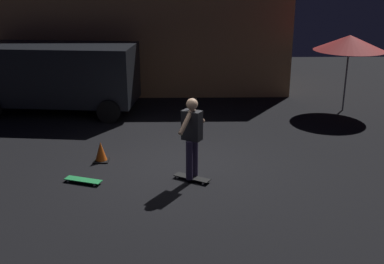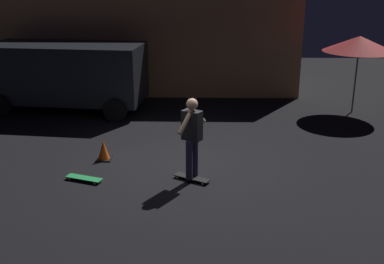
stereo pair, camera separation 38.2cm
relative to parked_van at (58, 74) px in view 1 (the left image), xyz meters
The scene contains 8 objects.
ground_plane 5.97m from the parked_van, 50.39° to the right, with size 28.00×28.00×0.00m, color black.
low_building 4.41m from the parked_van, 58.75° to the left, with size 10.23×4.29×3.79m.
parked_van is the anchor object (origin of this frame).
patio_umbrella 8.73m from the parked_van, ahead, with size 2.10×2.10×2.30m.
skateboard_ridden 6.54m from the parked_van, 52.49° to the right, with size 0.78×0.56×0.07m.
skateboard_spare 5.57m from the parked_van, 71.76° to the right, with size 0.80×0.45×0.07m.
skater 6.44m from the parked_van, 52.49° to the right, with size 0.57×0.89×1.67m.
traffic_cone 4.56m from the parked_van, 64.94° to the right, with size 0.34×0.34×0.46m.
Camera 1 is at (0.03, -9.41, 4.07)m, focal length 43.89 mm.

